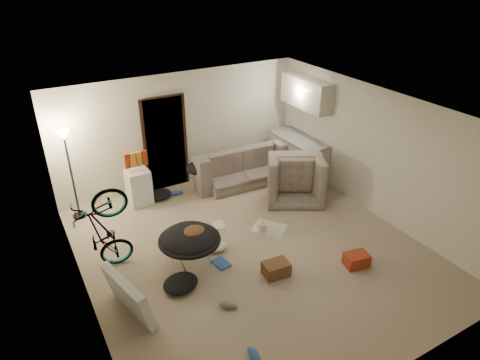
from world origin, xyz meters
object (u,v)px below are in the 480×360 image
mini_fridge (139,187)px  drink_case_b (356,260)px  kitchen_counter (297,157)px  drink_case_a (276,269)px  armchair (293,178)px  bicycle (107,249)px  juicer (263,227)px  saucer_chair (190,245)px  floor_lamp (68,156)px  sofa (237,167)px  tv_box (129,296)px

mini_fridge → drink_case_b: 4.51m
kitchen_counter → drink_case_a: (-2.43, -2.74, -0.32)m
armchair → bicycle: bicycle is taller
drink_case_b → juicer: size_ratio=1.60×
saucer_chair → juicer: bearing=9.3°
saucer_chair → floor_lamp: bearing=117.4°
bicycle → juicer: bicycle is taller
saucer_chair → drink_case_b: (2.40, -1.36, -0.32)m
floor_lamp → mini_fridge: (1.21, -0.10, -0.93)m
floor_lamp → armchair: floor_lamp is taller
sofa → drink_case_a: size_ratio=5.23×
sofa → juicer: bearing=75.8°
bicycle → tv_box: 1.14m
sofa → saucer_chair: saucer_chair is taller
sofa → bicycle: bicycle is taller
drink_case_b → bicycle: bearing=163.7°
mini_fridge → saucer_chair: size_ratio=0.74×
bicycle → drink_case_a: size_ratio=3.86×
kitchen_counter → sofa: kitchen_counter is taller
juicer → drink_case_a: bearing=-112.5°
mini_fridge → saucer_chair: (0.09, -2.40, 0.05)m
floor_lamp → drink_case_b: floor_lamp is taller
tv_box → drink_case_b: 3.69m
mini_fridge → juicer: (1.66, -2.14, -0.28)m
bicycle → drink_case_b: 4.09m
drink_case_a → drink_case_b: drink_case_a is taller
saucer_chair → juicer: saucer_chair is taller
kitchen_counter → sofa: 1.43m
kitchen_counter → floor_lamp: bearing=172.3°
sofa → armchair: (0.73, -1.14, 0.06)m
juicer → drink_case_b: bearing=-63.1°
armchair → juicer: 1.63m
drink_case_b → floor_lamp: bearing=145.6°
kitchen_counter → drink_case_a: bearing=-131.6°
drink_case_a → armchair: bearing=54.3°
sofa → saucer_chair: (-2.18, -2.30, 0.11)m
tv_box → drink_case_b: (3.59, -0.79, -0.23)m
floor_lamp → saucer_chair: 2.95m
armchair → floor_lamp: bearing=11.8°
juicer → sofa: bearing=73.4°
drink_case_b → juicer: juicer is taller
floor_lamp → saucer_chair: size_ratio=1.78×
saucer_chair → drink_case_b: size_ratio=2.65×
juicer → tv_box: bearing=-163.3°
floor_lamp → armchair: (4.21, -1.34, -0.93)m
saucer_chair → mini_fridge: bearing=92.1°
saucer_chair → tv_box: (-1.20, -0.57, -0.09)m
armchair → saucer_chair: armchair is taller
bicycle → mini_fridge: bearing=-25.0°
saucer_chair → juicer: size_ratio=4.24×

